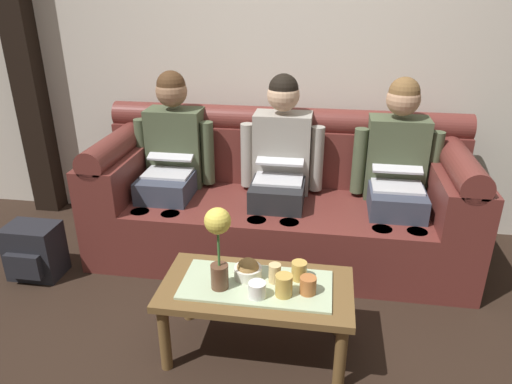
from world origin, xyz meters
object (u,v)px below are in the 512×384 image
cup_far_left (284,285)px  backpack_left (34,251)px  couch (280,202)px  cup_near_left (257,290)px  cup_far_right (299,271)px  coffee_table (256,295)px  cup_far_center (308,285)px  flower_vase (218,240)px  cup_near_right (275,273)px  person_middle (280,162)px  snack_bowl (248,270)px  person_right (397,169)px  person_left (172,157)px

cup_far_left → backpack_left: cup_far_left is taller
couch → cup_far_left: size_ratio=23.11×
cup_near_left → cup_far_right: (0.18, 0.18, 0.01)m
coffee_table → backpack_left: size_ratio=2.64×
cup_far_center → backpack_left: (-1.76, 0.49, -0.27)m
flower_vase → cup_near_right: (0.25, 0.09, -0.21)m
couch → person_middle: bearing=-90.0°
flower_vase → cup_far_left: flower_vase is taller
cup_far_right → cup_near_right: bearing=-159.5°
snack_bowl → cup_far_left: 0.22m
cup_near_left → backpack_left: (-1.53, 0.56, -0.27)m
person_middle → person_right: same height
coffee_table → snack_bowl: size_ratio=6.78×
coffee_table → cup_far_center: size_ratio=11.06×
cup_near_left → cup_far_left: bearing=14.2°
flower_vase → cup_far_center: size_ratio=4.96×
person_middle → cup_far_right: size_ratio=13.14×
person_middle → flower_vase: (-0.17, -1.08, 0.01)m
person_left → cup_far_center: 1.47m
person_left → person_right: size_ratio=1.00×
cup_near_left → person_right: bearing=57.1°
person_middle → cup_near_left: 1.15m
person_right → cup_near_right: person_right is taller
snack_bowl → flower_vase: bearing=-138.6°
snack_bowl → backpack_left: bearing=164.3°
cup_far_left → cup_near_left: bearing=-165.8°
cup_far_left → cup_far_right: cup_far_left is taller
person_left → couch: bearing=0.4°
snack_bowl → cup_far_center: bearing=-15.7°
flower_vase → cup_far_right: size_ratio=4.50×
flower_vase → cup_far_right: flower_vase is taller
flower_vase → snack_bowl: flower_vase is taller
flower_vase → backpack_left: bearing=159.0°
person_right → cup_far_center: bearing=-115.1°
flower_vase → couch: bearing=81.2°
cup_near_left → cup_far_center: bearing=15.8°
person_right → snack_bowl: size_ratio=8.88×
cup_far_left → backpack_left: bearing=162.2°
coffee_table → cup_far_right: cup_far_right is taller
person_left → coffee_table: bearing=-54.0°
coffee_table → cup_near_right: 0.14m
backpack_left → cup_near_left: bearing=-20.1°
coffee_table → backpack_left: (-1.51, 0.46, -0.17)m
cup_far_center → cup_far_left: size_ratio=0.79×
cup_near_right → cup_far_center: 0.18m
snack_bowl → cup_far_left: bearing=-32.2°
cup_far_right → couch: bearing=101.8°
person_middle → flower_vase: 1.10m
cup_near_left → cup_far_left: (0.12, 0.03, 0.02)m
coffee_table → snack_bowl: bearing=135.3°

